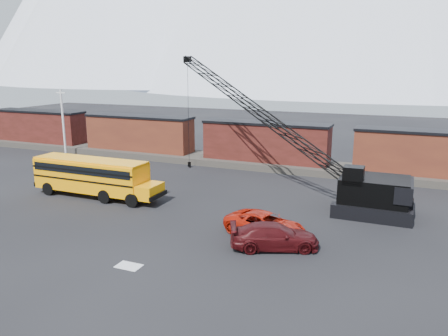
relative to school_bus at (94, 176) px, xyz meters
The scene contains 12 objects.
ground 11.44m from the school_bus, 30.99° to the right, with size 160.00×160.00×0.00m, color black.
gravel_berm 18.92m from the school_bus, 59.09° to the left, with size 120.00×5.00×0.70m, color #443F38.
boxcar_west_far 27.58m from the school_bus, 144.05° to the left, with size 13.70×3.10×4.17m.
boxcar_west_near 17.40m from the school_bus, 111.31° to the left, with size 13.70×3.10×4.17m.
boxcar_mid 18.89m from the school_bus, 59.09° to the left, with size 13.70×3.10×4.17m.
boxcar_east_near 30.38m from the school_bus, 32.21° to the left, with size 13.70×3.10×4.17m.
utility_pole 18.94m from the school_bus, 139.60° to the left, with size 1.40×0.24×8.00m.
snow_patch 14.26m from the school_bus, 43.94° to the right, with size 1.40×0.90×0.02m, color silver.
school_bus is the anchor object (origin of this frame).
red_pickup 15.98m from the school_bus, ahead, with size 2.50×5.42×1.51m, color #B51808.
maroon_suv 17.41m from the school_bus, 14.54° to the right, with size 2.15×5.28×1.53m, color #3C0A0D.
crawler_crane 14.98m from the school_bus, 37.25° to the left, with size 22.70×10.79×11.82m.
Camera 1 is at (13.89, -22.22, 10.70)m, focal length 35.00 mm.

